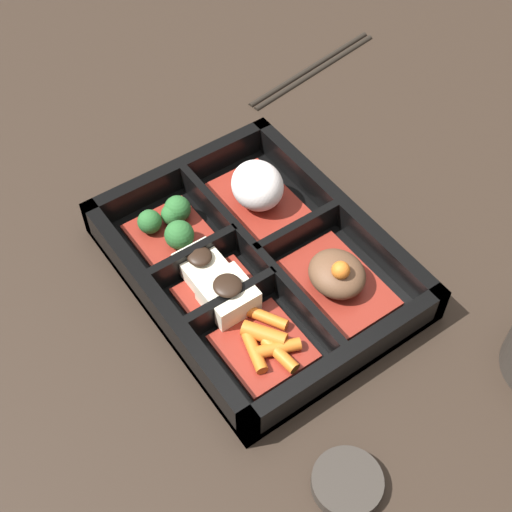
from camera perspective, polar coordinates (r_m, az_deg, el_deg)
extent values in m
plane|color=black|center=(0.68, 0.00, -1.31)|extent=(3.00, 3.00, 0.00)
cube|color=black|center=(0.67, 0.00, -1.06)|extent=(0.28, 0.22, 0.01)
cube|color=black|center=(0.63, -7.53, -4.45)|extent=(0.28, 0.01, 0.04)
cube|color=black|center=(0.70, 6.76, 3.46)|extent=(0.28, 0.01, 0.04)
cube|color=black|center=(0.74, -6.00, 6.37)|extent=(0.01, 0.22, 0.04)
cube|color=black|center=(0.60, 7.34, -8.39)|extent=(0.01, 0.22, 0.04)
cube|color=black|center=(0.66, -0.11, -0.35)|extent=(0.25, 0.01, 0.04)
cube|color=black|center=(0.66, -4.94, -0.43)|extent=(0.01, 0.09, 0.04)
cube|color=black|center=(0.63, -1.96, -4.04)|extent=(0.01, 0.09, 0.04)
cube|color=black|center=(0.68, 3.19, 1.49)|extent=(0.01, 0.10, 0.04)
cube|color=maroon|center=(0.72, 0.11, 4.19)|extent=(0.10, 0.07, 0.01)
ellipsoid|color=silver|center=(0.70, 0.11, 5.66)|extent=(0.05, 0.05, 0.05)
cube|color=maroon|center=(0.66, 6.36, -2.35)|extent=(0.10, 0.07, 0.01)
ellipsoid|color=brown|center=(0.64, 6.50, -1.43)|extent=(0.06, 0.05, 0.03)
sphere|color=#D1661E|center=(0.62, 6.79, -1.14)|extent=(0.02, 0.02, 0.02)
cube|color=maroon|center=(0.69, -6.86, 1.70)|extent=(0.07, 0.07, 0.01)
sphere|color=#265B28|center=(0.69, -6.30, 3.77)|extent=(0.03, 0.03, 0.03)
sphere|color=#265B28|center=(0.67, -6.16, 1.70)|extent=(0.03, 0.03, 0.03)
sphere|color=#265B28|center=(0.69, -8.51, 2.73)|extent=(0.02, 0.02, 0.02)
sphere|color=#265B28|center=(0.69, -6.74, 3.32)|extent=(0.02, 0.02, 0.02)
cube|color=maroon|center=(0.65, -3.39, -2.53)|extent=(0.04, 0.07, 0.01)
cube|color=beige|center=(0.65, -4.47, -0.70)|extent=(0.04, 0.04, 0.02)
ellipsoid|color=black|center=(0.64, -4.54, -0.02)|extent=(0.02, 0.02, 0.01)
cube|color=beige|center=(0.63, -2.25, -3.22)|extent=(0.04, 0.04, 0.02)
ellipsoid|color=black|center=(0.61, -2.29, -2.37)|extent=(0.03, 0.03, 0.01)
cube|color=maroon|center=(0.62, 0.58, -7.31)|extent=(0.07, 0.07, 0.01)
cylinder|color=#D1661E|center=(0.62, 0.92, -4.98)|extent=(0.04, 0.03, 0.01)
cylinder|color=#D1661E|center=(0.60, 1.93, -7.88)|extent=(0.04, 0.01, 0.01)
cylinder|color=#D1661E|center=(0.61, 0.65, -6.29)|extent=(0.04, 0.03, 0.01)
cylinder|color=#D1661E|center=(0.61, 1.77, -7.39)|extent=(0.02, 0.04, 0.01)
cylinder|color=#D1661E|center=(0.60, -0.11, -7.71)|extent=(0.04, 0.02, 0.01)
cylinder|color=black|center=(0.90, 4.38, 14.90)|extent=(0.04, 0.20, 0.01)
cylinder|color=black|center=(0.89, 4.82, 14.64)|extent=(0.04, 0.20, 0.01)
cylinder|color=#2D2823|center=(0.57, 7.30, -17.56)|extent=(0.06, 0.06, 0.01)
cylinder|color=black|center=(0.57, 7.34, -17.41)|extent=(0.04, 0.04, 0.00)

